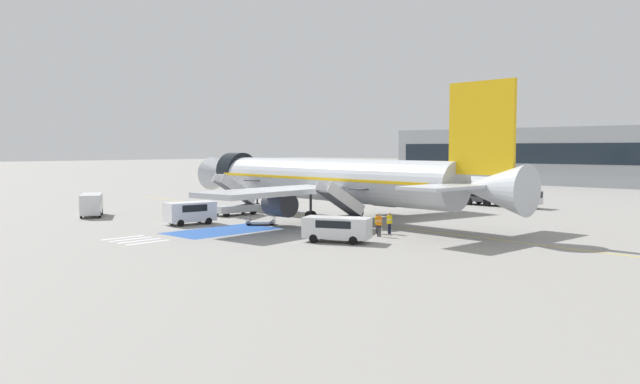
{
  "coord_description": "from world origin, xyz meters",
  "views": [
    {
      "loc": [
        41.98,
        -45.78,
        6.93
      ],
      "look_at": [
        3.2,
        -4.62,
        2.96
      ],
      "focal_mm": 35.0,
      "sensor_mm": 36.0,
      "label": 1
    }
  ],
  "objects": [
    {
      "name": "apron_leadline_yellow",
      "position": [
        0.3,
        -0.98,
        0.0
      ],
      "size": [
        75.11,
        5.79,
        0.01
      ],
      "primitive_type": "cube",
      "rotation": [
        0.0,
        0.0,
        1.5
      ],
      "color": "gold",
      "rests_on": "ground_plane"
    },
    {
      "name": "apron_walkway_bar_2",
      "position": [
        0.3,
        -21.32,
        0.0
      ],
      "size": [
        0.44,
        3.6,
        0.01
      ],
      "primitive_type": "cube",
      "color": "silver",
      "rests_on": "ground_plane"
    },
    {
      "name": "service_van_0",
      "position": [
        11.55,
        -11.64,
        1.13
      ],
      "size": [
        5.28,
        3.87,
        1.85
      ],
      "rotation": [
        0.0,
        0.0,
        5.14
      ],
      "color": "silver",
      "rests_on": "ground_plane"
    },
    {
      "name": "ground_crew_0",
      "position": [
        11.73,
        -5.47,
        1.0
      ],
      "size": [
        0.26,
        0.45,
        1.74
      ],
      "rotation": [
        0.0,
        0.0,
        1.5
      ],
      "color": "#191E38",
      "rests_on": "ground_plane"
    },
    {
      "name": "apron_walkway_bar_0",
      "position": [
        -2.1,
        -21.32,
        0.0
      ],
      "size": [
        0.44,
        3.6,
        0.01
      ],
      "primitive_type": "cube",
      "color": "silver",
      "rests_on": "ground_plane"
    },
    {
      "name": "service_van_1",
      "position": [
        -18.25,
        -15.79,
        1.37
      ],
      "size": [
        5.34,
        4.25,
        2.3
      ],
      "rotation": [
        0.0,
        0.0,
        4.17
      ],
      "color": "silver",
      "rests_on": "ground_plane"
    },
    {
      "name": "service_van_2",
      "position": [
        -5.33,
        -12.84,
        1.23
      ],
      "size": [
        2.83,
        4.7,
        2.05
      ],
      "rotation": [
        0.0,
        0.0,
        2.97
      ],
      "color": "silver",
      "rests_on": "ground_plane"
    },
    {
      "name": "baggage_cart",
      "position": [
        -0.45,
        -8.58,
        0.26
      ],
      "size": [
        2.94,
        2.85,
        0.87
      ],
      "rotation": [
        0.0,
        0.0,
        2.3
      ],
      "color": "gray",
      "rests_on": "ground_plane"
    },
    {
      "name": "boarding_stairs_forward",
      "position": [
        -8.63,
        -4.92,
        1.05
      ],
      "size": [
        2.55,
        5.36,
        4.42
      ],
      "rotation": [
        0.0,
        0.0,
        -0.07
      ],
      "color": "#ADB2BA",
      "rests_on": "ground_plane"
    },
    {
      "name": "fuel_tanker",
      "position": [
        6.48,
        23.1,
        1.79
      ],
      "size": [
        9.94,
        2.88,
        3.53
      ],
      "rotation": [
        0.0,
        0.0,
        -1.6
      ],
      "color": "#38383D",
      "rests_on": "ground_plane"
    },
    {
      "name": "apron_stand_patch_blue",
      "position": [
        0.3,
        -13.55,
        0.0
      ],
      "size": [
        5.17,
        9.32,
        0.01
      ],
      "primitive_type": "cube",
      "color": "#2856A8",
      "rests_on": "ground_plane"
    },
    {
      "name": "boarding_stairs_aft",
      "position": [
        6.98,
        -6.08,
        1.02
      ],
      "size": [
        2.55,
        5.36,
        4.26
      ],
      "rotation": [
        0.0,
        0.0,
        -0.07
      ],
      "color": "#ADB2BA",
      "rests_on": "ground_plane"
    },
    {
      "name": "airliner",
      "position": [
        0.94,
        -1.03,
        3.86
      ],
      "size": [
        42.12,
        32.26,
        12.08
      ],
      "rotation": [
        0.0,
        0.0,
        1.5
      ],
      "color": "#B7BCC4",
      "rests_on": "ground_plane"
    },
    {
      "name": "apron_walkway_bar_3",
      "position": [
        1.5,
        -21.32,
        0.0
      ],
      "size": [
        0.44,
        3.6,
        0.01
      ],
      "primitive_type": "cube",
      "color": "silver",
      "rests_on": "ground_plane"
    },
    {
      "name": "ground_plane",
      "position": [
        0.0,
        0.0,
        0.0
      ],
      "size": [
        600.0,
        600.0,
        0.0
      ],
      "primitive_type": "plane",
      "color": "gray"
    },
    {
      "name": "apron_walkway_bar_1",
      "position": [
        -0.9,
        -21.32,
        0.0
      ],
      "size": [
        0.44,
        3.6,
        0.01
      ],
      "primitive_type": "cube",
      "color": "silver",
      "rests_on": "ground_plane"
    },
    {
      "name": "ground_crew_2",
      "position": [
        10.85,
        -6.01,
        0.92
      ],
      "size": [
        0.38,
        0.49,
        1.61
      ],
      "rotation": [
        0.0,
        0.0,
        5.13
      ],
      "color": "#2D2D33",
      "rests_on": "ground_plane"
    },
    {
      "name": "ground_crew_1",
      "position": [
        12.03,
        -7.23,
        1.07
      ],
      "size": [
        0.49,
        0.38,
        1.85
      ],
      "rotation": [
        0.0,
        0.0,
        0.4
      ],
      "color": "#2D2D33",
      "rests_on": "ground_plane"
    }
  ]
}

